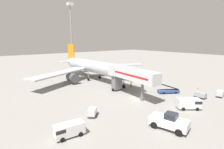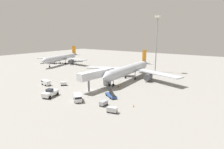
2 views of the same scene
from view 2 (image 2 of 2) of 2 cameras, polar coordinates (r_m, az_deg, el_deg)
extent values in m
plane|color=gray|center=(68.74, -6.55, -4.87)|extent=(300.00, 300.00, 0.00)
cylinder|color=#B7BCC6|center=(82.97, 5.17, 1.55)|extent=(6.06, 33.57, 4.26)
cone|color=#B7BCC6|center=(67.20, -2.08, -0.95)|extent=(4.38, 4.17, 4.18)
cone|color=#B7BCC6|center=(100.71, 10.29, 3.48)|extent=(4.38, 6.36, 4.05)
cube|color=orange|center=(98.78, 10.04, 5.63)|extent=(0.62, 4.84, 6.82)
cube|color=#B7BCC6|center=(97.95, 11.25, 3.33)|extent=(5.30, 3.79, 0.24)
cube|color=#B7BCC6|center=(99.85, 8.51, 3.59)|extent=(5.30, 3.79, 0.24)
cube|color=#B7BCC6|center=(81.53, 14.07, 0.35)|extent=(22.79, 11.84, 0.44)
cube|color=#B7BCC6|center=(92.11, -0.85, 2.06)|extent=(22.37, 13.89, 0.44)
cylinder|color=#4C4C51|center=(81.80, 11.16, -0.72)|extent=(3.08, 3.90, 2.89)
cylinder|color=#4C4C51|center=(89.26, 0.71, 0.60)|extent=(3.08, 3.90, 2.89)
cylinder|color=gray|center=(72.46, 0.44, -2.22)|extent=(0.28, 0.28, 2.98)
cylinder|color=black|center=(72.85, 0.44, -3.35)|extent=(0.41, 1.12, 1.10)
cylinder|color=gray|center=(84.25, 7.23, -0.25)|extent=(0.28, 0.28, 2.98)
cylinder|color=black|center=(84.59, 7.21, -1.24)|extent=(0.41, 1.12, 1.10)
cylinder|color=gray|center=(86.36, 4.29, 0.12)|extent=(0.28, 0.28, 2.98)
cylinder|color=black|center=(86.69, 4.27, -0.84)|extent=(0.41, 1.12, 1.10)
cube|color=silver|center=(67.82, -5.57, 0.03)|extent=(4.00, 14.67, 2.70)
cube|color=red|center=(68.87, -6.47, 0.20)|extent=(0.89, 12.15, 0.44)
cube|color=silver|center=(73.47, -1.27, 1.04)|extent=(3.64, 3.03, 2.84)
cube|color=#232833|center=(74.40, -0.62, 1.38)|extent=(3.31, 0.47, 0.90)
cube|color=slate|center=(73.77, -1.56, -1.63)|extent=(2.67, 1.97, 4.11)
cylinder|color=black|center=(75.19, -2.38, -2.98)|extent=(0.36, 0.82, 0.80)
cylinder|color=black|center=(73.40, -0.71, -3.35)|extent=(0.36, 0.82, 0.80)
cylinder|color=slate|center=(66.71, -7.26, -3.40)|extent=(0.70, 0.70, 4.51)
cube|color=white|center=(64.34, -18.67, -5.54)|extent=(4.10, 6.51, 1.31)
cube|color=#232833|center=(63.80, -18.91, -4.67)|extent=(2.24, 2.21, 0.90)
cylinder|color=black|center=(62.34, -18.85, -6.75)|extent=(0.67, 1.17, 1.10)
cylinder|color=black|center=(63.88, -20.60, -6.43)|extent=(0.67, 1.17, 1.10)
cylinder|color=black|center=(65.26, -16.70, -5.76)|extent=(0.67, 1.17, 1.10)
cylinder|color=black|center=(66.73, -18.42, -5.47)|extent=(0.67, 1.17, 1.10)
cube|color=#2D4C8E|center=(60.83, -0.35, -6.52)|extent=(5.82, 4.58, 0.55)
cube|color=black|center=(60.43, -0.35, -5.36)|extent=(5.40, 3.85, 1.97)
cylinder|color=black|center=(62.05, -1.77, -6.41)|extent=(0.63, 0.50, 0.60)
cylinder|color=black|center=(62.73, -0.18, -6.19)|extent=(0.63, 0.50, 0.60)
cylinder|color=black|center=(59.11, -0.54, -7.37)|extent=(0.63, 0.50, 0.60)
cylinder|color=black|center=(59.83, 1.13, -7.12)|extent=(0.63, 0.50, 0.60)
cube|color=white|center=(58.00, -10.64, -6.99)|extent=(4.88, 4.51, 1.91)
cube|color=#1E232D|center=(56.39, -10.51, -7.09)|extent=(2.47, 2.55, 0.61)
cylinder|color=black|center=(57.05, -9.47, -8.24)|extent=(0.76, 0.72, 0.68)
cylinder|color=black|center=(56.90, -11.47, -8.38)|extent=(0.76, 0.72, 0.68)
cylinder|color=black|center=(59.73, -9.78, -7.30)|extent=(0.76, 0.72, 0.68)
cylinder|color=black|center=(59.59, -11.68, -7.43)|extent=(0.76, 0.72, 0.68)
cube|color=white|center=(79.46, -19.91, -2.32)|extent=(4.58, 2.31, 1.73)
cube|color=#1E232D|center=(80.65, -20.46, -1.87)|extent=(1.59, 2.05, 0.56)
cylinder|color=black|center=(80.41, -20.91, -2.83)|extent=(0.71, 0.40, 0.68)
cylinder|color=black|center=(81.25, -19.79, -2.59)|extent=(0.71, 0.40, 0.68)
cylinder|color=black|center=(78.07, -19.94, -3.20)|extent=(0.71, 0.40, 0.68)
cylinder|color=black|center=(78.94, -18.79, -2.95)|extent=(0.71, 0.40, 0.68)
cube|color=#38383D|center=(49.30, 0.04, -11.50)|extent=(2.89, 1.97, 0.22)
cube|color=silver|center=(49.03, 0.04, -10.76)|extent=(2.89, 1.97, 1.16)
cylinder|color=black|center=(49.59, 1.34, -11.50)|extent=(0.38, 0.20, 0.36)
cylinder|color=black|center=(48.48, 0.78, -12.07)|extent=(0.38, 0.20, 0.36)
cylinder|color=black|center=(50.23, -0.67, -11.18)|extent=(0.38, 0.20, 0.36)
cylinder|color=black|center=(49.13, -1.27, -11.73)|extent=(0.38, 0.20, 0.36)
cube|color=#38383D|center=(53.93, -2.67, -9.37)|extent=(1.42, 2.60, 0.22)
cube|color=#999EA5|center=(53.71, -2.68, -8.75)|extent=(1.42, 2.60, 1.02)
cylinder|color=black|center=(52.95, -2.71, -9.92)|extent=(0.12, 0.36, 0.36)
cylinder|color=black|center=(53.68, -3.82, -9.62)|extent=(0.12, 0.36, 0.36)
cylinder|color=black|center=(54.29, -1.55, -9.33)|extent=(0.12, 0.36, 0.36)
cylinder|color=black|center=(55.00, -2.64, -9.05)|extent=(0.12, 0.36, 0.36)
cube|color=#38383D|center=(76.94, -14.83, -3.12)|extent=(2.60, 2.61, 0.22)
cube|color=silver|center=(76.77, -14.86, -2.64)|extent=(2.60, 2.61, 1.12)
cylinder|color=black|center=(77.49, -14.19, -3.06)|extent=(0.34, 0.34, 0.36)
cylinder|color=black|center=(76.32, -14.25, -3.30)|extent=(0.34, 0.34, 0.36)
cylinder|color=black|center=(77.63, -15.40, -3.10)|extent=(0.34, 0.34, 0.36)
cylinder|color=black|center=(76.45, -15.48, -3.34)|extent=(0.34, 0.34, 0.36)
cylinder|color=#1E2333|center=(71.16, 1.96, -3.85)|extent=(0.34, 0.34, 0.82)
cylinder|color=orange|center=(70.96, 1.96, -3.28)|extent=(0.45, 0.45, 0.65)
sphere|color=tan|center=(70.84, 1.97, -2.93)|extent=(0.22, 0.22, 0.22)
cube|color=black|center=(53.41, 6.74, -9.98)|extent=(0.45, 0.45, 0.03)
cone|color=orange|center=(53.28, 6.75, -9.64)|extent=(0.39, 0.39, 0.67)
cylinder|color=#B7BCC6|center=(131.57, -15.67, 5.05)|extent=(12.66, 32.02, 4.01)
cone|color=#B7BCC6|center=(117.41, -20.66, 3.90)|extent=(4.82, 4.74, 3.93)
cone|color=#B7BCC6|center=(147.44, -11.46, 6.11)|extent=(5.28, 6.74, 3.81)
cube|color=orange|center=(145.84, -11.82, 7.50)|extent=(1.62, 4.57, 6.41)
cube|color=#B7BCC6|center=(144.58, -11.02, 6.09)|extent=(5.55, 4.57, 0.24)
cube|color=#B7BCC6|center=(147.05, -12.65, 6.12)|extent=(5.55, 4.57, 0.24)
cube|color=#B7BCC6|center=(128.30, -11.22, 4.70)|extent=(18.50, 6.55, 0.44)
cube|color=#B7BCC6|center=(139.76, -18.52, 4.90)|extent=(17.15, 14.79, 0.44)
cylinder|color=#4C4C51|center=(129.12, -12.63, 3.92)|extent=(3.70, 4.28, 2.81)
cylinder|color=#4C4C51|center=(137.19, -17.75, 4.11)|extent=(3.70, 4.28, 2.81)
cylinder|color=gray|center=(121.96, -18.94, 3.04)|extent=(0.28, 0.28, 2.93)
cylinder|color=black|center=(122.18, -18.89, 2.36)|extent=(0.64, 1.15, 1.10)
cylinder|color=gray|center=(132.20, -14.30, 4.00)|extent=(0.28, 0.28, 2.93)
cylinder|color=black|center=(132.41, -14.27, 3.37)|extent=(0.64, 1.15, 1.10)
cylinder|color=gray|center=(134.79, -15.95, 4.06)|extent=(0.28, 0.28, 2.93)
cylinder|color=black|center=(134.99, -15.91, 3.44)|extent=(0.64, 1.15, 1.10)
cylinder|color=#93969B|center=(103.09, 13.68, 8.81)|extent=(0.56, 0.56, 29.11)
cube|color=silver|center=(103.37, 14.12, 17.16)|extent=(2.40, 2.40, 1.00)
camera|label=1|loc=(76.53, -38.88, 5.15)|focal=27.68mm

